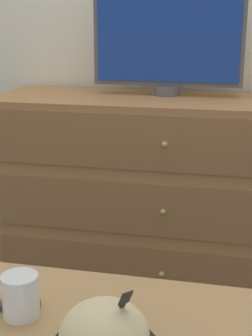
% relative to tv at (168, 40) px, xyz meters
% --- Properties ---
extents(ground_plane, '(12.00, 12.00, 0.00)m').
position_rel_tv_xyz_m(ground_plane, '(0.05, 0.19, -1.07)').
color(ground_plane, '#383D47').
extents(dresser, '(1.54, 0.49, 0.83)m').
position_rel_tv_xyz_m(dresser, '(0.04, -0.08, -0.65)').
color(dresser, '#9E6B3D').
rests_on(dresser, ground_plane).
extents(tv, '(0.64, 0.11, 0.44)m').
position_rel_tv_xyz_m(tv, '(0.00, 0.00, 0.00)').
color(tv, '#515156').
rests_on(tv, dresser).
extents(drink_cup, '(0.09, 0.09, 0.10)m').
position_rel_tv_xyz_m(drink_cup, '(-0.16, -1.24, -0.53)').
color(drink_cup, white).
rests_on(drink_cup, coffee_table).
extents(remote_control, '(0.15, 0.06, 0.02)m').
position_rel_tv_xyz_m(remote_control, '(-0.20, -1.23, -0.56)').
color(remote_control, '#38383D').
rests_on(remote_control, coffee_table).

